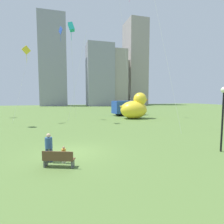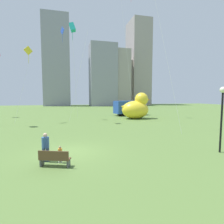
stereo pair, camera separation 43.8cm
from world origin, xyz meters
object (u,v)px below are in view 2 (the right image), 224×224
at_px(person_child, 60,154).
at_px(box_truck, 129,108).
at_px(giant_inflatable_duck, 136,108).
at_px(park_bench, 54,158).
at_px(lamppost, 222,106).
at_px(kite_pink, 131,1).
at_px(kite_blue, 64,36).
at_px(person_adult, 46,146).
at_px(kite_yellow, 28,54).
at_px(kite_teal, 72,28).

distance_m(person_child, box_truck, 25.85).
height_order(giant_inflatable_duck, box_truck, giant_inflatable_duck).
bearing_deg(box_truck, park_bench, -118.31).
relative_size(lamppost, box_truck, 0.65).
bearing_deg(park_bench, giant_inflatable_duck, 56.61).
relative_size(box_truck, kite_pink, 0.30).
xyz_separation_m(park_bench, kite_pink, (11.39, 19.92, 19.32)).
xyz_separation_m(person_child, giant_inflatable_duck, (11.64, 17.51, 1.34)).
bearing_deg(park_bench, kite_blue, 88.97).
height_order(lamppost, box_truck, lamppost).
distance_m(person_adult, kite_blue, 22.92).
xyz_separation_m(lamppost, kite_blue, (-10.11, 20.35, 10.19)).
bearing_deg(kite_blue, park_bench, -91.03).
bearing_deg(kite_pink, park_bench, -119.77).
height_order(kite_pink, kite_blue, kite_pink).
xyz_separation_m(person_child, kite_blue, (0.10, 19.68, 12.77)).
xyz_separation_m(giant_inflatable_duck, lamppost, (-1.43, -18.18, 1.24)).
bearing_deg(giant_inflatable_duck, person_child, -123.62).
relative_size(person_child, kite_yellow, 0.09).
relative_size(person_child, kite_blue, 0.06).
distance_m(kite_yellow, kite_teal, 7.17).
bearing_deg(park_bench, kite_yellow, 104.21).
distance_m(giant_inflatable_duck, kite_yellow, 18.12).
bearing_deg(giant_inflatable_duck, kite_yellow, -178.56).
height_order(park_bench, person_child, person_child).
xyz_separation_m(kite_yellow, kite_teal, (6.06, -2.01, 3.26)).
height_order(person_child, kite_blue, kite_blue).
bearing_deg(kite_yellow, kite_teal, -18.35).
bearing_deg(person_adult, box_truck, 59.65).
xyz_separation_m(giant_inflatable_duck, kite_yellow, (-16.38, -0.41, 7.75)).
height_order(park_bench, person_adult, person_adult).
xyz_separation_m(person_adult, kite_yellow, (-3.94, 16.69, 8.71)).
height_order(box_truck, kite_pink, kite_pink).
height_order(lamppost, kite_blue, kite_blue).
bearing_deg(kite_pink, person_adult, -122.17).
height_order(person_child, kite_yellow, kite_yellow).
distance_m(lamppost, kite_yellow, 24.12).
distance_m(person_child, kite_pink, 29.50).
height_order(person_child, box_truck, box_truck).
distance_m(giant_inflatable_duck, kite_blue, 16.38).
bearing_deg(lamppost, kite_pink, 87.37).
relative_size(person_child, kite_pink, 0.04).
xyz_separation_m(person_adult, person_child, (0.80, -0.40, -0.39)).
height_order(kite_pink, kite_yellow, kite_pink).
bearing_deg(kite_teal, lamppost, -60.59).
bearing_deg(box_truck, kite_teal, -145.10).
relative_size(kite_pink, kite_teal, 1.61).
xyz_separation_m(person_adult, kite_blue, (0.90, 19.27, 12.38)).
xyz_separation_m(lamppost, kite_pink, (0.92, 20.04, 16.70)).
relative_size(person_adult, lamppost, 0.38).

